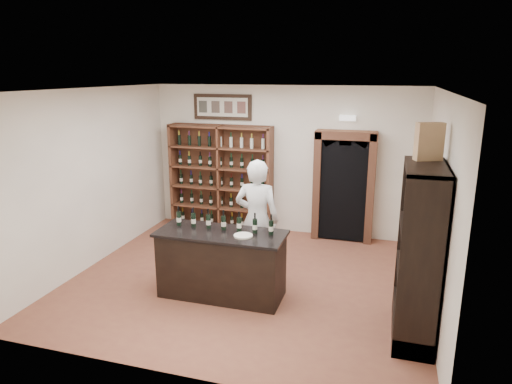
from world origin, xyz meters
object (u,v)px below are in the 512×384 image
at_px(wine_shelf, 221,177).
at_px(wine_crate, 429,142).
at_px(shopkeeper, 257,220).
at_px(tasting_counter, 222,264).
at_px(side_cabinet, 419,280).
at_px(counter_bottle_0, 179,218).

distance_m(wine_shelf, wine_crate, 4.97).
height_order(shopkeeper, wine_crate, wine_crate).
height_order(wine_shelf, tasting_counter, wine_shelf).
bearing_deg(shopkeeper, side_cabinet, 154.50).
distance_m(wine_shelf, counter_bottle_0, 2.84).
xyz_separation_m(shopkeeper, wine_crate, (2.39, -0.74, 1.46)).
distance_m(wine_shelf, shopkeeper, 2.59).
relative_size(tasting_counter, counter_bottle_0, 6.27).
bearing_deg(wine_crate, shopkeeper, 141.95).
bearing_deg(tasting_counter, wine_crate, 0.65).
xyz_separation_m(tasting_counter, side_cabinet, (2.72, -0.30, 0.26)).
relative_size(tasting_counter, shopkeeper, 0.96).
distance_m(counter_bottle_0, side_cabinet, 3.49).
distance_m(wine_shelf, tasting_counter, 3.19).
bearing_deg(shopkeeper, counter_bottle_0, 31.01).
relative_size(counter_bottle_0, shopkeeper, 0.15).
distance_m(tasting_counter, wine_crate, 3.33).
height_order(tasting_counter, counter_bottle_0, counter_bottle_0).
bearing_deg(tasting_counter, shopkeeper, 67.67).
xyz_separation_m(side_cabinet, wine_crate, (-0.01, 0.33, 1.68)).
bearing_deg(wine_crate, wine_shelf, 121.90).
height_order(tasting_counter, wine_crate, wine_crate).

